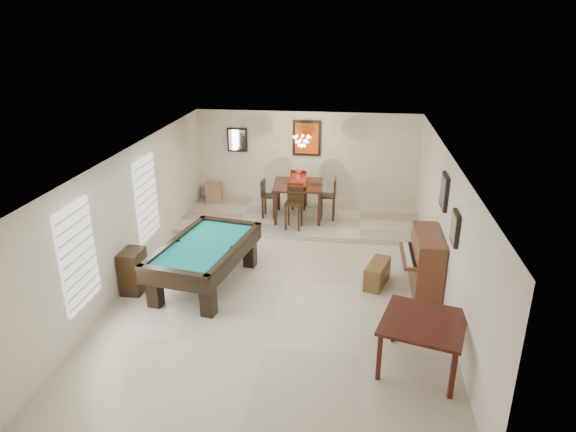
% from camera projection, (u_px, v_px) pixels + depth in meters
% --- Properties ---
extents(ground_plane, '(6.00, 9.00, 0.02)m').
position_uv_depth(ground_plane, '(284.00, 281.00, 10.25)').
color(ground_plane, beige).
extents(wall_back, '(6.00, 0.04, 2.60)m').
position_uv_depth(wall_back, '(307.00, 160.00, 13.94)').
color(wall_back, silver).
rests_on(wall_back, ground_plane).
extents(wall_front, '(6.00, 0.04, 2.60)m').
position_uv_depth(wall_front, '(228.00, 370.00, 5.62)').
color(wall_front, silver).
rests_on(wall_front, ground_plane).
extents(wall_left, '(0.04, 9.00, 2.60)m').
position_uv_depth(wall_left, '(134.00, 213.00, 10.14)').
color(wall_left, silver).
rests_on(wall_left, ground_plane).
extents(wall_right, '(0.04, 9.00, 2.60)m').
position_uv_depth(wall_right, '(446.00, 228.00, 9.41)').
color(wall_right, silver).
rests_on(wall_right, ground_plane).
extents(ceiling, '(6.00, 9.00, 0.04)m').
position_uv_depth(ceiling, '(284.00, 153.00, 9.31)').
color(ceiling, white).
rests_on(ceiling, wall_back).
extents(dining_step, '(6.00, 2.50, 0.12)m').
position_uv_depth(dining_step, '(301.00, 219.00, 13.23)').
color(dining_step, beige).
rests_on(dining_step, ground_plane).
extents(window_left_front, '(0.06, 1.00, 1.70)m').
position_uv_depth(window_left_front, '(78.00, 256.00, 8.07)').
color(window_left_front, white).
rests_on(window_left_front, wall_left).
extents(window_left_rear, '(0.06, 1.00, 1.70)m').
position_uv_depth(window_left_rear, '(147.00, 198.00, 10.66)').
color(window_left_rear, white).
rests_on(window_left_rear, wall_left).
extents(pool_table, '(1.79, 2.74, 0.85)m').
position_uv_depth(pool_table, '(206.00, 265.00, 9.96)').
color(pool_table, black).
rests_on(pool_table, ground_plane).
extents(square_table, '(1.44, 1.44, 0.80)m').
position_uv_depth(square_table, '(421.00, 344.00, 7.56)').
color(square_table, '#35130D').
rests_on(square_table, ground_plane).
extents(upright_piano, '(0.76, 1.36, 1.13)m').
position_uv_depth(upright_piano, '(419.00, 261.00, 9.78)').
color(upright_piano, brown).
rests_on(upright_piano, ground_plane).
extents(piano_bench, '(0.55, 0.88, 0.46)m').
position_uv_depth(piano_bench, '(377.00, 274.00, 10.02)').
color(piano_bench, brown).
rests_on(piano_bench, ground_plane).
extents(apothecary_chest, '(0.37, 0.56, 0.83)m').
position_uv_depth(apothecary_chest, '(133.00, 271.00, 9.72)').
color(apothecary_chest, black).
rests_on(apothecary_chest, ground_plane).
extents(dining_table, '(1.31, 1.31, 1.02)m').
position_uv_depth(dining_table, '(298.00, 199.00, 12.98)').
color(dining_table, black).
rests_on(dining_table, dining_step).
extents(flower_vase, '(0.17, 0.17, 0.25)m').
position_uv_depth(flower_vase, '(298.00, 174.00, 12.75)').
color(flower_vase, red).
rests_on(flower_vase, dining_table).
extents(dining_chair_south, '(0.44, 0.44, 1.09)m').
position_uv_depth(dining_chair_south, '(294.00, 207.00, 12.30)').
color(dining_chair_south, black).
rests_on(dining_chair_south, dining_step).
extents(dining_chair_north, '(0.42, 0.42, 1.10)m').
position_uv_depth(dining_chair_north, '(299.00, 188.00, 13.62)').
color(dining_chair_north, black).
rests_on(dining_chair_north, dining_step).
extents(dining_chair_west, '(0.38, 0.38, 0.98)m').
position_uv_depth(dining_chair_west, '(269.00, 199.00, 13.03)').
color(dining_chair_west, black).
rests_on(dining_chair_west, dining_step).
extents(dining_chair_east, '(0.39, 0.39, 1.05)m').
position_uv_depth(dining_chair_east, '(328.00, 199.00, 12.89)').
color(dining_chair_east, black).
rests_on(dining_chair_east, dining_step).
extents(corner_bench, '(0.50, 0.58, 0.46)m').
position_uv_depth(corner_bench, '(214.00, 193.00, 14.29)').
color(corner_bench, '#A37858').
rests_on(corner_bench, dining_step).
extents(chandelier, '(0.44, 0.44, 0.60)m').
position_uv_depth(chandelier, '(302.00, 137.00, 12.41)').
color(chandelier, '#FFE5B2').
rests_on(chandelier, ceiling).
extents(back_painting, '(0.75, 0.06, 0.95)m').
position_uv_depth(back_painting, '(307.00, 138.00, 13.69)').
color(back_painting, '#D84C14').
rests_on(back_painting, wall_back).
extents(back_mirror, '(0.55, 0.06, 0.65)m').
position_uv_depth(back_mirror, '(237.00, 140.00, 13.95)').
color(back_mirror, white).
rests_on(back_mirror, wall_back).
extents(right_picture_upper, '(0.06, 0.55, 0.65)m').
position_uv_depth(right_picture_upper, '(444.00, 192.00, 9.48)').
color(right_picture_upper, slate).
rests_on(right_picture_upper, wall_right).
extents(right_picture_lower, '(0.06, 0.45, 0.55)m').
position_uv_depth(right_picture_lower, '(455.00, 228.00, 8.35)').
color(right_picture_lower, gray).
rests_on(right_picture_lower, wall_right).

